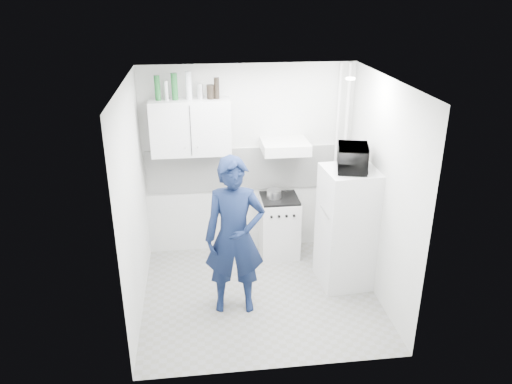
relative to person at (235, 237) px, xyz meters
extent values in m
plane|color=slate|center=(0.31, 0.18, -0.93)|extent=(2.80, 2.80, 0.00)
plane|color=white|center=(0.31, 0.18, 1.67)|extent=(2.80, 2.80, 0.00)
plane|color=silver|center=(0.31, 1.43, 0.37)|extent=(2.80, 0.00, 2.80)
plane|color=silver|center=(-1.09, 0.18, 0.37)|extent=(0.00, 2.60, 2.60)
plane|color=silver|center=(1.71, 0.18, 0.37)|extent=(0.00, 2.60, 2.60)
imported|color=#0D1835|center=(0.00, 0.00, 0.00)|extent=(0.70, 0.49, 1.85)
cube|color=silver|center=(0.71, 1.18, -0.51)|extent=(0.52, 0.52, 0.83)
cube|color=silver|center=(1.41, 0.39, -0.17)|extent=(0.67, 0.67, 1.52)
cube|color=black|center=(0.71, 1.18, -0.08)|extent=(0.50, 0.50, 0.03)
cylinder|color=silver|center=(0.63, 1.19, -0.01)|extent=(0.20, 0.20, 0.11)
imported|color=black|center=(1.41, 0.39, 0.73)|extent=(0.58, 0.46, 0.28)
cylinder|color=#144C1E|center=(-0.81, 1.25, 1.43)|extent=(0.07, 0.07, 0.30)
cylinder|color=silver|center=(-0.71, 1.25, 1.39)|extent=(0.06, 0.06, 0.24)
cylinder|color=#144C1E|center=(-0.60, 1.25, 1.44)|extent=(0.08, 0.08, 0.33)
cylinder|color=#B2B7BC|center=(-0.43, 1.25, 1.45)|extent=(0.08, 0.08, 0.34)
cylinder|color=silver|center=(-0.30, 1.25, 1.37)|extent=(0.08, 0.08, 0.19)
cylinder|color=black|center=(-0.17, 1.25, 1.36)|extent=(0.09, 0.09, 0.17)
cylinder|color=black|center=(-0.09, 1.25, 1.40)|extent=(0.06, 0.06, 0.26)
cube|color=silver|center=(-0.44, 1.25, 0.92)|extent=(1.00, 0.35, 0.70)
cube|color=silver|center=(0.76, 1.18, 0.64)|extent=(0.60, 0.50, 0.14)
cube|color=white|center=(0.31, 1.41, 0.27)|extent=(2.74, 0.03, 0.60)
cylinder|color=silver|center=(1.61, 1.35, 0.37)|extent=(0.05, 0.05, 2.60)
cylinder|color=silver|center=(1.49, 1.35, 0.37)|extent=(0.04, 0.04, 2.60)
cylinder|color=white|center=(1.31, 0.38, 1.64)|extent=(0.10, 0.10, 0.02)
camera|label=1|loc=(-0.37, -4.89, 2.60)|focal=35.00mm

